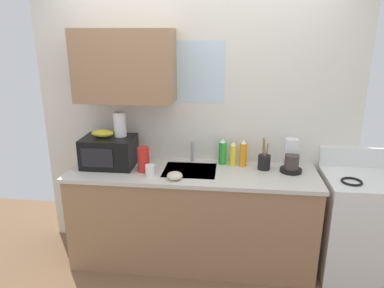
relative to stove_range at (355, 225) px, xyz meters
name	(u,v)px	position (x,y,z in m)	size (l,w,h in m)	color
kitchen_wall_assembly	(184,113)	(-1.55, 0.31, 0.90)	(2.96, 0.42, 2.50)	silver
counter_unit	(192,216)	(-1.44, 0.00, 0.00)	(2.19, 0.63, 0.90)	#9E7551
sink_faucet	(193,152)	(-1.46, 0.24, 0.54)	(0.03, 0.03, 0.20)	#B2B5BA
stove_range	(355,225)	(0.00, 0.00, 0.00)	(0.60, 0.60, 1.08)	white
microwave	(109,152)	(-2.20, 0.04, 0.58)	(0.46, 0.35, 0.27)	black
banana_bunch	(102,133)	(-2.25, 0.05, 0.75)	(0.20, 0.11, 0.07)	gold
paper_towel_roll	(120,124)	(-2.10, 0.10, 0.82)	(0.11, 0.11, 0.22)	white
coffee_maker	(291,159)	(-0.58, 0.10, 0.55)	(0.19, 0.21, 0.28)	black
dish_soap_bottle_green	(222,152)	(-1.18, 0.21, 0.56)	(0.07, 0.07, 0.24)	green
dish_soap_bottle_yellow	(233,154)	(-1.09, 0.18, 0.55)	(0.06, 0.06, 0.23)	yellow
dish_soap_bottle_orange	(243,154)	(-1.00, 0.18, 0.56)	(0.07, 0.07, 0.25)	orange
cereal_canister	(143,159)	(-1.86, -0.05, 0.55)	(0.10, 0.10, 0.22)	red
mug_white	(150,170)	(-1.78, -0.14, 0.49)	(0.08, 0.08, 0.10)	white
utensil_crock	(264,162)	(-0.81, 0.12, 0.51)	(0.11, 0.11, 0.29)	black
small_bowl	(175,176)	(-1.56, -0.20, 0.47)	(0.13, 0.13, 0.07)	beige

